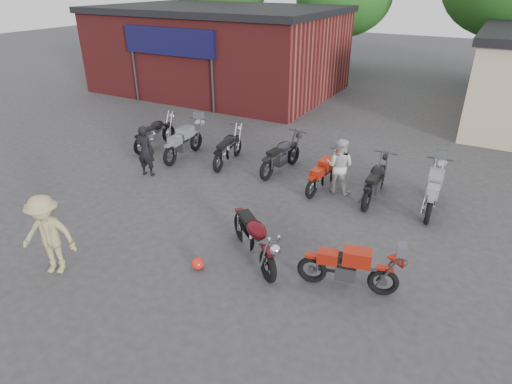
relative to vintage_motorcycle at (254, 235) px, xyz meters
The scene contains 18 objects.
ground 1.17m from the vintage_motorcycle, 120.20° to the right, with size 90.00×90.00×0.00m, color #343336.
brick_building 16.28m from the vintage_motorcycle, 125.81° to the left, with size 12.00×8.00×4.00m, color maroon.
tree_0 25.87m from the vintage_motorcycle, 124.41° to the left, with size 6.56×6.56×8.20m, color #144B14, non-canonical shape.
tree_1 22.07m from the vintage_motorcycle, 104.55° to the left, with size 5.92×5.92×7.40m, color #144B14, non-canonical shape.
tree_2 21.77m from the vintage_motorcycle, 80.58° to the left, with size 7.04×7.04×8.80m, color #144B14, non-canonical shape.
vintage_motorcycle is the anchor object (origin of this frame).
sportbike 2.11m from the vintage_motorcycle, ahead, with size 1.92×0.63×1.11m, color #A21C0D, non-canonical shape.
helmet 1.35m from the vintage_motorcycle, 136.23° to the right, with size 0.28×0.28×0.26m, color red.
person_dark 5.67m from the vintage_motorcycle, 155.47° to the left, with size 0.59×0.38×1.61m, color black.
person_light 4.14m from the vintage_motorcycle, 83.45° to the left, with size 0.79×0.61×1.62m, color silver.
person_tan 4.23m from the vintage_motorcycle, 145.76° to the right, with size 1.15×0.66×1.78m, color tan.
row_bike_0 7.85m from the vintage_motorcycle, 146.31° to the left, with size 2.10×0.69×1.22m, color black, non-canonical shape.
row_bike_1 6.50m from the vintage_motorcycle, 140.90° to the left, with size 2.15×0.71×1.25m, color gray, non-canonical shape.
row_bike_2 5.58m from the vintage_motorcycle, 128.08° to the left, with size 2.05×0.68×1.19m, color black, non-canonical shape.
row_bike_3 4.89m from the vintage_motorcycle, 109.08° to the left, with size 2.12×0.70×1.23m, color black, non-canonical shape.
row_bike_4 4.08m from the vintage_motorcycle, 89.30° to the left, with size 1.89×0.62×1.09m, color #AB210E, non-canonical shape.
row_bike_5 4.42m from the vintage_motorcycle, 70.05° to the left, with size 2.09×0.69×1.21m, color black, non-canonical shape.
row_bike_6 5.25m from the vintage_motorcycle, 55.00° to the left, with size 2.15×0.71×1.24m, color #9392A0, non-canonical shape.
Camera 1 is at (4.29, -5.93, 5.59)m, focal length 30.00 mm.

